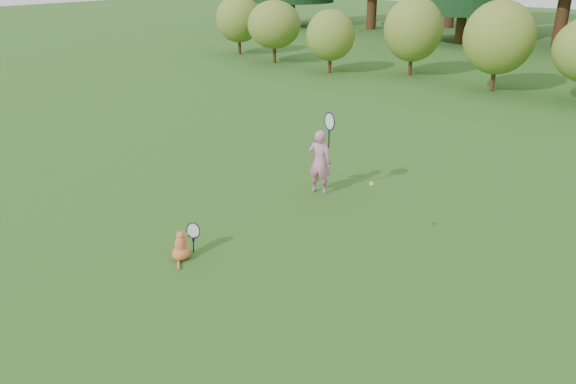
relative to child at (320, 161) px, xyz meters
The scene contains 5 objects.
ground 2.57m from the child, 80.48° to the right, with size 100.00×100.00×0.00m, color #215718.
shrub_row 10.58m from the child, 87.76° to the left, with size 28.00×3.00×2.80m, color #5D7323, non-canonical shape.
child is the anchor object (origin of this frame).
cat 3.30m from the child, 90.87° to the right, with size 0.45×0.62×0.61m.
tennis_ball 2.57m from the child, 37.23° to the right, with size 0.07×0.07×0.07m.
Camera 1 is at (5.29, -5.35, 4.02)m, focal length 35.00 mm.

